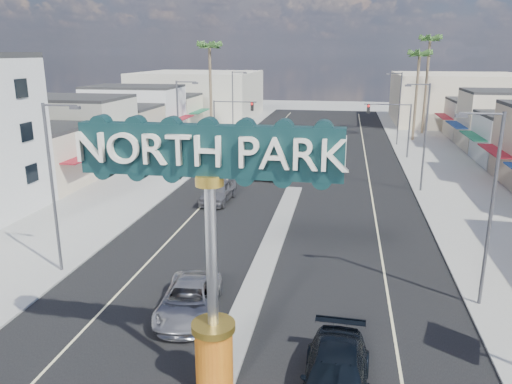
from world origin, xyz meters
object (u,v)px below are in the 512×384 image
at_px(traffic_signal_left, 229,116).
at_px(suv_left, 189,299).
at_px(traffic_signal_right, 393,120).
at_px(streetlight_l_near, 55,181).
at_px(palm_right_mid, 419,58).
at_px(city_bus, 280,154).
at_px(streetlight_r_near, 489,202).
at_px(suv_right, 335,378).
at_px(gateway_sign, 211,231).
at_px(car_parked_left, 218,191).
at_px(streetlight_r_mid, 424,132).
at_px(streetlight_l_mid, 180,126).
at_px(streetlight_r_far, 398,105).
at_px(streetlight_l_far, 234,102).
at_px(palm_right_far, 430,45).
at_px(palm_left_far, 210,51).

distance_m(traffic_signal_left, suv_left, 37.90).
bearing_deg(traffic_signal_right, traffic_signal_left, 180.00).
relative_size(traffic_signal_right, streetlight_l_near, 0.67).
relative_size(palm_right_mid, city_bus, 1.06).
distance_m(streetlight_r_near, suv_right, 10.85).
height_order(gateway_sign, city_bus, gateway_sign).
distance_m(suv_left, car_parked_left, 17.55).
distance_m(gateway_sign, suv_left, 7.55).
bearing_deg(streetlight_r_mid, streetlight_l_near, -136.21).
bearing_deg(streetlight_l_mid, car_parked_left, -50.05).
bearing_deg(streetlight_r_far, streetlight_l_far, 180.00).
height_order(streetlight_l_near, palm_right_mid, palm_right_mid).
height_order(streetlight_r_near, city_bus, streetlight_r_near).
height_order(streetlight_l_near, car_parked_left, streetlight_l_near).
height_order(palm_right_far, city_bus, palm_right_far).
bearing_deg(streetlight_l_near, suv_right, -27.99).
distance_m(traffic_signal_left, streetlight_r_far, 21.20).
bearing_deg(gateway_sign, streetlight_r_far, 78.22).
bearing_deg(streetlight_r_near, palm_right_far, 84.98).
bearing_deg(palm_left_far, palm_right_mid, 12.99).
bearing_deg(suv_right, palm_right_far, 81.82).
relative_size(traffic_signal_left, palm_left_far, 0.46).
relative_size(traffic_signal_right, streetlight_l_far, 0.67).
distance_m(gateway_sign, city_bus, 34.64).
relative_size(traffic_signal_left, city_bus, 0.53).
bearing_deg(gateway_sign, streetlight_l_far, 101.78).
xyz_separation_m(traffic_signal_right, streetlight_l_far, (-19.62, 8.01, 0.79)).
bearing_deg(streetlight_r_far, palm_left_far, -175.12).
relative_size(traffic_signal_left, traffic_signal_right, 1.00).
distance_m(traffic_signal_right, streetlight_r_far, 8.14).
relative_size(traffic_signal_right, suv_left, 1.14).
xyz_separation_m(traffic_signal_right, car_parked_left, (-14.72, -19.85, -3.41)).
xyz_separation_m(streetlight_l_mid, palm_left_far, (-2.57, 20.00, 6.43)).
bearing_deg(suv_left, streetlight_r_far, 68.25).
distance_m(gateway_sign, streetlight_r_mid, 29.91).
distance_m(palm_right_mid, suv_right, 55.35).
bearing_deg(suv_left, car_parked_left, 94.28).
xyz_separation_m(streetlight_l_near, suv_right, (14.58, -7.75, -4.26)).
xyz_separation_m(traffic_signal_right, city_bus, (-11.37, -7.72, -2.69)).
bearing_deg(suv_left, streetlight_r_near, 7.84).
xyz_separation_m(traffic_signal_left, streetlight_r_mid, (19.62, -13.99, 0.79)).
height_order(streetlight_r_far, car_parked_left, streetlight_r_far).
relative_size(streetlight_r_near, car_parked_left, 1.78).
bearing_deg(streetlight_r_near, gateway_sign, -142.45).
bearing_deg(suv_right, gateway_sign, -174.12).
height_order(streetlight_r_far, suv_left, streetlight_r_far).
xyz_separation_m(streetlight_l_near, streetlight_l_mid, (0.00, 20.00, 0.00)).
distance_m(gateway_sign, streetlight_r_near, 13.19).
distance_m(gateway_sign, traffic_signal_right, 43.04).
bearing_deg(traffic_signal_left, palm_left_far, 122.43).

